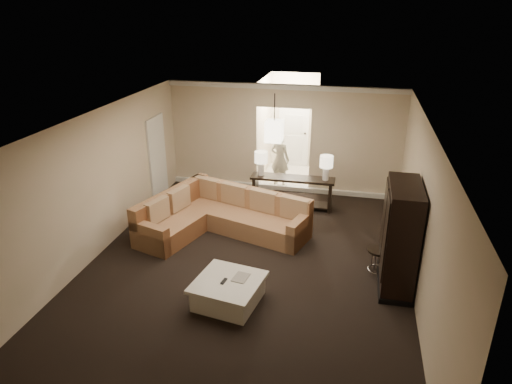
% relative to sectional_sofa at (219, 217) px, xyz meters
% --- Properties ---
extents(ground, '(8.00, 8.00, 0.00)m').
position_rel_sectional_sofa_xyz_m(ground, '(0.92, -1.29, -0.36)').
color(ground, black).
rests_on(ground, ground).
extents(wall_back, '(6.00, 0.04, 2.80)m').
position_rel_sectional_sofa_xyz_m(wall_back, '(0.92, 2.71, 1.04)').
color(wall_back, beige).
rests_on(wall_back, ground).
extents(wall_front, '(6.00, 0.04, 2.80)m').
position_rel_sectional_sofa_xyz_m(wall_front, '(0.92, -5.29, 1.04)').
color(wall_front, beige).
rests_on(wall_front, ground).
extents(wall_left, '(0.04, 8.00, 2.80)m').
position_rel_sectional_sofa_xyz_m(wall_left, '(-2.08, -1.29, 1.04)').
color(wall_left, beige).
rests_on(wall_left, ground).
extents(wall_right, '(0.04, 8.00, 2.80)m').
position_rel_sectional_sofa_xyz_m(wall_right, '(3.92, -1.29, 1.04)').
color(wall_right, beige).
rests_on(wall_right, ground).
extents(ceiling, '(6.00, 8.00, 0.02)m').
position_rel_sectional_sofa_xyz_m(ceiling, '(0.92, -1.29, 2.44)').
color(ceiling, silver).
rests_on(ceiling, wall_back).
extents(crown_molding, '(6.00, 0.10, 0.12)m').
position_rel_sectional_sofa_xyz_m(crown_molding, '(0.92, 2.66, 2.37)').
color(crown_molding, silver).
rests_on(crown_molding, wall_back).
extents(baseboard, '(6.00, 0.10, 0.12)m').
position_rel_sectional_sofa_xyz_m(baseboard, '(0.92, 2.66, -0.30)').
color(baseboard, silver).
rests_on(baseboard, ground).
extents(side_door, '(0.05, 0.90, 2.10)m').
position_rel_sectional_sofa_xyz_m(side_door, '(-2.05, 1.51, 0.69)').
color(side_door, white).
rests_on(side_door, ground).
extents(foyer, '(1.44, 2.02, 2.80)m').
position_rel_sectional_sofa_xyz_m(foyer, '(0.92, 4.05, 0.94)').
color(foyer, beige).
rests_on(foyer, ground).
extents(sectional_sofa, '(3.57, 2.57, 0.90)m').
position_rel_sectional_sofa_xyz_m(sectional_sofa, '(0.00, 0.00, 0.00)').
color(sectional_sofa, brown).
rests_on(sectional_sofa, ground).
extents(coffee_table, '(1.22, 1.22, 0.44)m').
position_rel_sectional_sofa_xyz_m(coffee_table, '(0.89, -2.40, -0.14)').
color(coffee_table, beige).
rests_on(coffee_table, ground).
extents(console_table, '(2.01, 0.47, 0.78)m').
position_rel_sectional_sofa_xyz_m(console_table, '(1.35, 1.63, 0.10)').
color(console_table, black).
rests_on(console_table, ground).
extents(armoire, '(0.57, 1.32, 1.90)m').
position_rel_sectional_sofa_xyz_m(armoire, '(3.62, -1.24, 0.55)').
color(armoire, black).
rests_on(armoire, ground).
extents(drink_table, '(0.41, 0.41, 0.51)m').
position_rel_sectional_sofa_xyz_m(drink_table, '(3.32, -0.96, 0.01)').
color(drink_table, black).
rests_on(drink_table, ground).
extents(table_lamp_left, '(0.31, 0.31, 0.59)m').
position_rel_sectional_sofa_xyz_m(table_lamp_left, '(0.58, 1.63, 0.81)').
color(table_lamp_left, white).
rests_on(table_lamp_left, console_table).
extents(table_lamp_right, '(0.31, 0.31, 0.59)m').
position_rel_sectional_sofa_xyz_m(table_lamp_right, '(2.13, 1.64, 0.81)').
color(table_lamp_right, white).
rests_on(table_lamp_right, console_table).
extents(pendant_light, '(0.38, 0.38, 1.09)m').
position_rel_sectional_sofa_xyz_m(pendant_light, '(0.92, 1.41, 1.59)').
color(pendant_light, black).
rests_on(pendant_light, ceiling).
extents(person, '(0.68, 0.55, 1.64)m').
position_rel_sectional_sofa_xyz_m(person, '(0.80, 3.01, 0.46)').
color(person, beige).
rests_on(person, ground).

